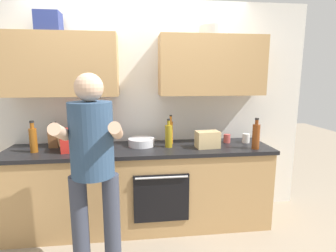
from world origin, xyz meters
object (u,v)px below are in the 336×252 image
Objects in this scene: person_standing at (93,161)px; bottle_oil at (169,136)px; cup_ceramic at (227,138)px; bottle_syrup at (33,139)px; bottle_vinegar at (256,136)px; bottle_juice at (171,132)px; mixing_bowl at (142,142)px; cup_stoneware at (106,143)px; grocery_bag_bread at (207,139)px; bottle_water at (87,134)px; grocery_bag_crisps at (72,140)px; cup_coffee at (246,138)px; knife_block at (55,137)px.

person_standing reaches higher than bottle_oil.
person_standing reaches higher than cup_ceramic.
bottle_vinegar reaches higher than bottle_syrup.
bottle_juice reaches higher than bottle_oil.
person_standing is 5.78× the size of mixing_bowl.
cup_stoneware is at bearing -179.29° from mixing_bowl.
bottle_oil is 1.26× the size of grocery_bag_bread.
bottle_water is 0.53m from bottle_syrup.
bottle_water reaches higher than grocery_bag_crisps.
grocery_bag_bread is (0.41, -0.07, -0.04)m from bottle_oil.
cup_stoneware is at bearing 170.24° from bottle_vinegar.
bottle_water is 1.82m from bottle_vinegar.
bottle_oil is 3.47× the size of cup_stoneware.
bottle_water is at bearing 169.74° from bottle_oil.
bottle_syrup reaches higher than grocery_bag_bread.
grocery_bag_crisps reaches higher than mixing_bowl.
bottle_juice is at bearing 7.40° from bottle_syrup.
bottle_juice reaches higher than cup_ceramic.
cup_coffee is at bearing -2.23° from bottle_water.
bottle_water is at bearing 173.62° from mixing_bowl.
person_standing reaches higher than grocery_bag_bread.
person_standing is at bearing -153.87° from cup_coffee.
bottle_oil is 3.21× the size of cup_ceramic.
mixing_bowl is at bearing -170.91° from bottle_juice.
grocery_bag_crisps is at bearing 178.21° from grocery_bag_bread.
person_standing is 5.20× the size of bottle_syrup.
cup_stoneware is at bearing 10.19° from bottle_syrup.
bottle_oil is at bearing -170.20° from cup_ceramic.
knife_block reaches higher than grocery_bag_bread.
bottle_juice is 1.34× the size of grocery_bag_bread.
grocery_bag_crisps is (0.37, 0.01, -0.02)m from bottle_syrup.
person_standing is at bearing -91.58° from cup_stoneware.
grocery_bag_bread is at bearing -162.19° from cup_coffee.
person_standing is 17.45× the size of cup_ceramic.
cup_stoneware is (0.21, -0.07, -0.09)m from bottle_water.
bottle_oil is 1.36× the size of grocery_bag_crisps.
grocery_bag_bread reaches higher than cup_ceramic.
grocery_bag_bread is (1.11, 0.63, -0.01)m from person_standing.
bottle_syrup is 1.38m from bottle_oil.
bottle_syrup is at bearing -158.12° from bottle_water.
bottle_oil reaches higher than grocery_bag_crisps.
grocery_bag_bread is 1.08× the size of grocery_bag_crisps.
bottle_vinegar and bottle_juice have the same top height.
knife_block is (-2.15, 0.08, 0.06)m from cup_coffee.
mixing_bowl is at bearing 63.01° from person_standing.
person_standing is at bearing -65.16° from grocery_bag_crisps.
mixing_bowl is at bearing 166.74° from grocery_bag_bread.
bottle_vinegar reaches higher than cup_ceramic.
mixing_bowl is at bearing 179.82° from cup_coffee.
knife_block is (-1.27, 0.02, -0.03)m from bottle_juice.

